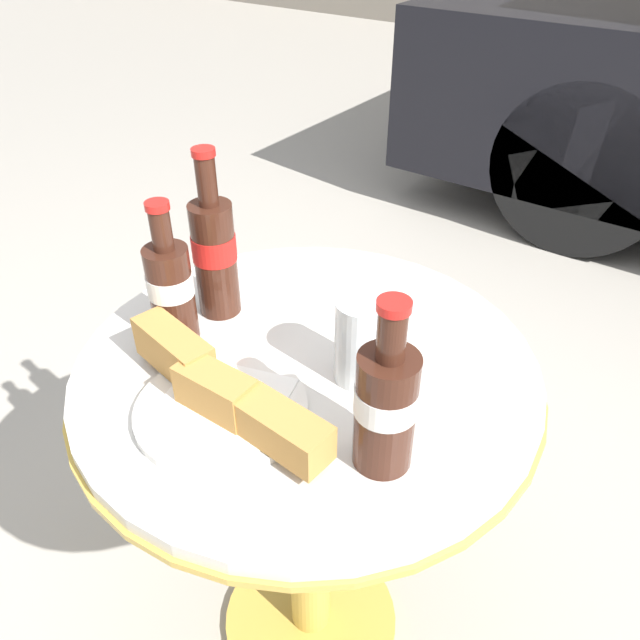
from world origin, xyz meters
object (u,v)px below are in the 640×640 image
object	(u,v)px
cola_bottle_left	(386,404)
cola_bottle_right	(215,252)
drinking_glass	(360,344)
cola_bottle_center	(171,288)
bistro_table	(308,442)
lunch_plate_near	(220,395)

from	to	relation	value
cola_bottle_left	cola_bottle_right	bearing A→B (deg)	162.21
cola_bottle_left	drinking_glass	distance (m)	0.15
cola_bottle_right	cola_bottle_center	world-z (taller)	cola_bottle_right
bistro_table	cola_bottle_center	xyz separation A→B (m)	(-0.18, -0.06, 0.25)
bistro_table	lunch_plate_near	xyz separation A→B (m)	(-0.03, -0.14, 0.19)
bistro_table	lunch_plate_near	world-z (taller)	lunch_plate_near
cola_bottle_right	cola_bottle_center	distance (m)	0.09
cola_bottle_center	bistro_table	bearing A→B (deg)	18.98
bistro_table	drinking_glass	xyz separation A→B (m)	(0.08, 0.01, 0.22)
bistro_table	cola_bottle_left	world-z (taller)	cola_bottle_left
cola_bottle_right	bistro_table	bearing A→B (deg)	-7.05
lunch_plate_near	cola_bottle_left	bearing A→B (deg)	13.75
cola_bottle_right	drinking_glass	xyz separation A→B (m)	(0.26, -0.01, -0.05)
cola_bottle_left	bistro_table	bearing A→B (deg)	152.32
cola_bottle_left	drinking_glass	world-z (taller)	cola_bottle_left
drinking_glass	lunch_plate_near	xyz separation A→B (m)	(-0.10, -0.16, -0.03)
cola_bottle_center	drinking_glass	world-z (taller)	cola_bottle_center
cola_bottle_left	lunch_plate_near	xyz separation A→B (m)	(-0.20, -0.05, -0.06)
cola_bottle_center	drinking_glass	size ratio (longest dim) A/B	1.76
bistro_table	drinking_glass	world-z (taller)	drinking_glass
cola_bottle_left	lunch_plate_near	distance (m)	0.22
cola_bottle_right	drinking_glass	size ratio (longest dim) A/B	2.13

